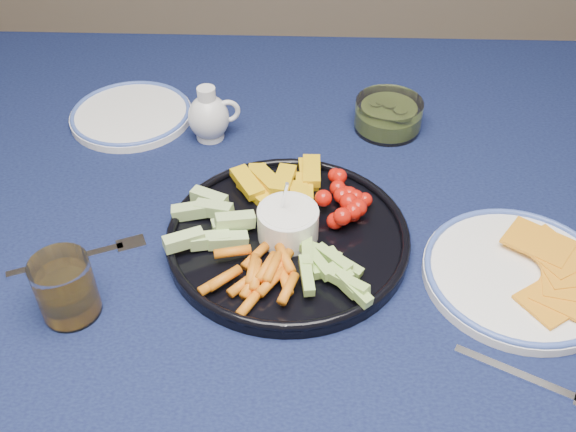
{
  "coord_description": "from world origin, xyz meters",
  "views": [
    {
      "loc": [
        0.04,
        -0.71,
        1.35
      ],
      "look_at": [
        0.02,
        -0.08,
        0.8
      ],
      "focal_mm": 40.0,
      "sensor_mm": 36.0,
      "label": 1
    }
  ],
  "objects_px": {
    "creamer_pitcher": "(209,117)",
    "side_plate_extra": "(131,114)",
    "cheese_plate": "(519,273)",
    "juice_tumbler": "(67,291)",
    "dining_table": "(280,246)",
    "pickle_bowl": "(388,116)",
    "crudite_platter": "(286,233)"
  },
  "relations": [
    {
      "from": "creamer_pitcher",
      "to": "side_plate_extra",
      "type": "relative_size",
      "value": 0.45
    },
    {
      "from": "cheese_plate",
      "to": "juice_tumbler",
      "type": "relative_size",
      "value": 2.92
    },
    {
      "from": "dining_table",
      "to": "cheese_plate",
      "type": "bearing_deg",
      "value": -23.94
    },
    {
      "from": "dining_table",
      "to": "side_plate_extra",
      "type": "xyz_separation_m",
      "value": [
        -0.26,
        0.21,
        0.1
      ]
    },
    {
      "from": "pickle_bowl",
      "to": "dining_table",
      "type": "bearing_deg",
      "value": -130.47
    },
    {
      "from": "dining_table",
      "to": "juice_tumbler",
      "type": "distance_m",
      "value": 0.34
    },
    {
      "from": "creamer_pitcher",
      "to": "side_plate_extra",
      "type": "distance_m",
      "value": 0.15
    },
    {
      "from": "side_plate_extra",
      "to": "creamer_pitcher",
      "type": "bearing_deg",
      "value": -19.27
    },
    {
      "from": "crudite_platter",
      "to": "pickle_bowl",
      "type": "relative_size",
      "value": 2.95
    },
    {
      "from": "juice_tumbler",
      "to": "side_plate_extra",
      "type": "height_order",
      "value": "juice_tumbler"
    },
    {
      "from": "juice_tumbler",
      "to": "dining_table",
      "type": "bearing_deg",
      "value": 40.91
    },
    {
      "from": "crudite_platter",
      "to": "cheese_plate",
      "type": "xyz_separation_m",
      "value": [
        0.3,
        -0.06,
        -0.01
      ]
    },
    {
      "from": "crudite_platter",
      "to": "pickle_bowl",
      "type": "xyz_separation_m",
      "value": [
        0.16,
        0.28,
        0.0
      ]
    },
    {
      "from": "cheese_plate",
      "to": "side_plate_extra",
      "type": "distance_m",
      "value": 0.67
    },
    {
      "from": "crudite_platter",
      "to": "juice_tumbler",
      "type": "xyz_separation_m",
      "value": [
        -0.26,
        -0.13,
        0.02
      ]
    },
    {
      "from": "pickle_bowl",
      "to": "juice_tumbler",
      "type": "relative_size",
      "value": 1.34
    },
    {
      "from": "creamer_pitcher",
      "to": "pickle_bowl",
      "type": "bearing_deg",
      "value": 7.18
    },
    {
      "from": "crudite_platter",
      "to": "side_plate_extra",
      "type": "height_order",
      "value": "crudite_platter"
    },
    {
      "from": "cheese_plate",
      "to": "side_plate_extra",
      "type": "relative_size",
      "value": 1.18
    },
    {
      "from": "crudite_platter",
      "to": "cheese_plate",
      "type": "relative_size",
      "value": 1.35
    },
    {
      "from": "cheese_plate",
      "to": "crudite_platter",
      "type": "bearing_deg",
      "value": 169.34
    },
    {
      "from": "side_plate_extra",
      "to": "pickle_bowl",
      "type": "bearing_deg",
      "value": -1.73
    },
    {
      "from": "creamer_pitcher",
      "to": "pickle_bowl",
      "type": "height_order",
      "value": "creamer_pitcher"
    },
    {
      "from": "pickle_bowl",
      "to": "cheese_plate",
      "type": "distance_m",
      "value": 0.37
    },
    {
      "from": "creamer_pitcher",
      "to": "pickle_bowl",
      "type": "relative_size",
      "value": 0.83
    },
    {
      "from": "crudite_platter",
      "to": "creamer_pitcher",
      "type": "relative_size",
      "value": 3.55
    },
    {
      "from": "side_plate_extra",
      "to": "juice_tumbler",
      "type": "bearing_deg",
      "value": -87.2
    },
    {
      "from": "side_plate_extra",
      "to": "cheese_plate",
      "type": "bearing_deg",
      "value": -31.52
    },
    {
      "from": "cheese_plate",
      "to": "juice_tumbler",
      "type": "distance_m",
      "value": 0.56
    },
    {
      "from": "creamer_pitcher",
      "to": "cheese_plate",
      "type": "xyz_separation_m",
      "value": [
        0.43,
        -0.3,
        -0.03
      ]
    },
    {
      "from": "creamer_pitcher",
      "to": "cheese_plate",
      "type": "bearing_deg",
      "value": -35.01
    },
    {
      "from": "dining_table",
      "to": "cheese_plate",
      "type": "distance_m",
      "value": 0.35
    }
  ]
}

